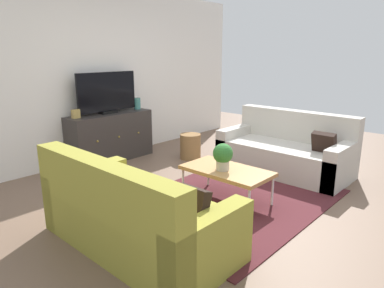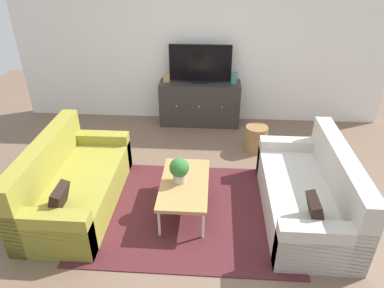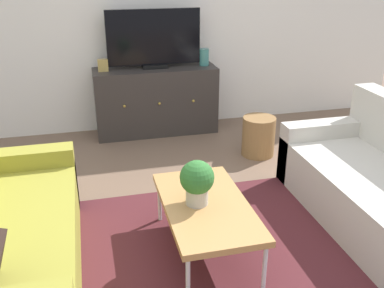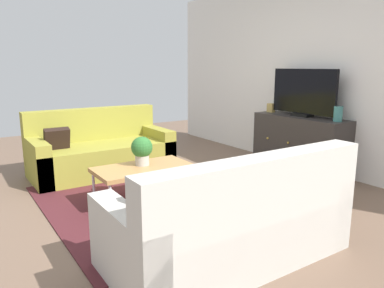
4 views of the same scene
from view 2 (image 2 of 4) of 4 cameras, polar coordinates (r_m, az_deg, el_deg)
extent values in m
plane|color=brown|center=(4.43, -0.42, -9.66)|extent=(10.00, 10.00, 0.00)
cube|color=white|center=(6.14, 1.35, 16.06)|extent=(6.40, 0.12, 2.70)
cube|color=#4C1E23|center=(4.31, -0.57, -10.87)|extent=(2.50, 1.90, 0.01)
cube|color=olive|center=(4.51, -18.05, -7.21)|extent=(0.89, 1.83, 0.42)
cube|color=olive|center=(4.52, -22.58, -4.59)|extent=(0.20, 1.83, 0.87)
cube|color=olive|center=(5.11, -15.09, -1.04)|extent=(0.89, 0.18, 0.56)
cube|color=olive|center=(3.90, -22.36, -13.61)|extent=(0.89, 0.18, 0.56)
cube|color=black|center=(3.88, -21.02, -8.51)|extent=(0.18, 0.30, 0.32)
cube|color=beige|center=(4.35, 17.71, -8.68)|extent=(0.89, 1.83, 0.42)
cube|color=beige|center=(4.32, 22.63, -6.32)|extent=(0.20, 1.83, 0.87)
cube|color=beige|center=(4.97, 15.94, -2.11)|extent=(0.89, 0.18, 0.56)
cube|color=beige|center=(3.71, 20.52, -15.75)|extent=(0.89, 0.18, 0.56)
cube|color=black|center=(3.70, 19.58, -10.30)|extent=(0.18, 0.30, 0.32)
cube|color=#B7844C|center=(4.11, -1.24, -6.56)|extent=(0.56, 1.02, 0.04)
cylinder|color=silver|center=(3.91, -5.41, -12.86)|extent=(0.03, 0.03, 0.35)
cylinder|color=silver|center=(3.87, 1.82, -13.24)|extent=(0.03, 0.03, 0.35)
cylinder|color=silver|center=(4.63, -3.67, -4.95)|extent=(0.03, 0.03, 0.35)
cylinder|color=silver|center=(4.60, 2.28, -5.19)|extent=(0.03, 0.03, 0.35)
cylinder|color=#B7B2A8|center=(4.09, -2.07, -5.53)|extent=(0.15, 0.15, 0.11)
sphere|color=#2D6B2D|center=(4.01, -2.11, -3.88)|extent=(0.23, 0.23, 0.23)
cube|color=#332D2B|center=(6.18, 1.28, 6.69)|extent=(1.39, 0.44, 0.77)
sphere|color=#B79338|center=(5.98, -2.57, 6.24)|extent=(0.03, 0.03, 0.03)
sphere|color=#B79338|center=(5.95, 1.18, 6.14)|extent=(0.03, 0.03, 0.03)
sphere|color=#B79338|center=(5.95, 4.95, 6.02)|extent=(0.03, 0.03, 0.03)
cube|color=black|center=(6.05, 1.34, 10.27)|extent=(0.28, 0.16, 0.04)
cube|color=black|center=(5.95, 1.37, 13.19)|extent=(1.04, 0.04, 0.60)
cylinder|color=teal|center=(6.01, 6.91, 10.69)|extent=(0.11, 0.11, 0.19)
cube|color=tan|center=(6.07, -4.19, 10.70)|extent=(0.11, 0.07, 0.13)
cylinder|color=olive|center=(5.48, 10.43, 0.86)|extent=(0.34, 0.34, 0.41)
camera|label=1|loc=(3.74, -64.08, -5.41)|focal=32.79mm
camera|label=3|loc=(1.60, -37.70, -11.57)|focal=40.92mm
camera|label=4|loc=(3.79, 59.31, -7.35)|focal=34.48mm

